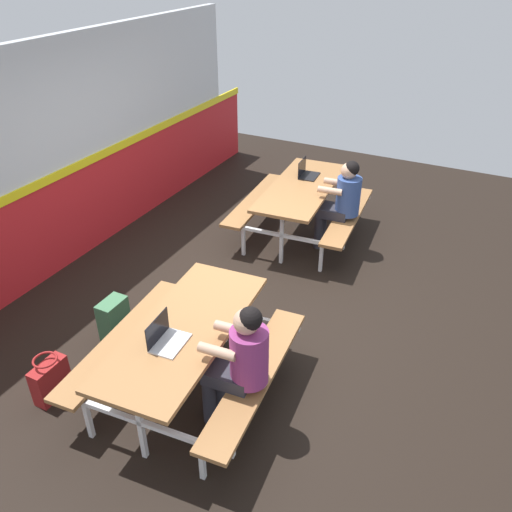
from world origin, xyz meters
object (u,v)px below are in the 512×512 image
(student_nearer, at_px, (240,358))
(student_further, at_px, (342,198))
(picnic_table_right, at_px, (301,197))
(backpack_dark, at_px, (114,320))
(laptop_dark, at_px, (307,173))
(tote_bag_bright, at_px, (50,379))
(laptop_silver, at_px, (166,338))
(picnic_table_left, at_px, (186,342))

(student_nearer, xyz_separation_m, student_further, (3.10, 0.23, 0.00))
(picnic_table_right, xyz_separation_m, student_nearer, (-3.16, -0.79, 0.13))
(backpack_dark, bearing_deg, student_further, -27.59)
(laptop_dark, bearing_deg, tote_bag_bright, 169.17)
(tote_bag_bright, bearing_deg, laptop_silver, -71.13)
(picnic_table_right, bearing_deg, student_nearer, -165.91)
(picnic_table_right, bearing_deg, student_further, -96.01)
(picnic_table_left, relative_size, backpack_dark, 4.29)
(picnic_table_right, height_order, student_nearer, student_nearer)
(picnic_table_right, bearing_deg, laptop_dark, 11.16)
(student_nearer, distance_m, backpack_dark, 1.76)
(picnic_table_left, distance_m, laptop_dark, 3.41)
(laptop_silver, distance_m, laptop_dark, 3.64)
(picnic_table_left, height_order, laptop_dark, laptop_dark)
(student_nearer, xyz_separation_m, backpack_dark, (0.39, 1.65, -0.49))
(picnic_table_right, distance_m, student_nearer, 3.26)
(student_further, xyz_separation_m, tote_bag_bright, (-3.60, 1.39, -0.51))
(picnic_table_left, bearing_deg, student_further, -6.34)
(picnic_table_right, xyz_separation_m, laptop_dark, (0.32, 0.06, 0.21))
(student_further, height_order, tote_bag_bright, student_further)
(student_nearer, relative_size, laptop_silver, 3.59)
(picnic_table_left, distance_m, picnic_table_right, 3.08)
(picnic_table_right, bearing_deg, tote_bag_bright, 167.29)
(laptop_dark, distance_m, tote_bag_bright, 4.09)
(student_further, bearing_deg, picnic_table_left, 173.66)
(student_nearer, distance_m, tote_bag_bright, 1.77)
(student_nearer, relative_size, laptop_dark, 3.59)
(student_nearer, bearing_deg, backpack_dark, 76.83)
(picnic_table_left, bearing_deg, laptop_silver, 175.27)
(laptop_silver, distance_m, tote_bag_bright, 1.24)
(laptop_silver, bearing_deg, student_further, -6.23)
(student_nearer, height_order, backpack_dark, student_nearer)
(tote_bag_bright, bearing_deg, student_nearer, -73.00)
(picnic_table_left, bearing_deg, laptop_dark, 4.91)
(picnic_table_right, relative_size, student_nearer, 1.57)
(picnic_table_left, height_order, laptop_silver, laptop_silver)
(picnic_table_right, distance_m, backpack_dark, 2.93)
(backpack_dark, bearing_deg, picnic_table_left, -105.33)
(picnic_table_left, relative_size, laptop_dark, 5.61)
(picnic_table_left, height_order, picnic_table_right, same)
(picnic_table_left, xyz_separation_m, laptop_dark, (3.40, 0.29, 0.21))
(backpack_dark, xyz_separation_m, tote_bag_bright, (-0.88, -0.03, -0.02))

